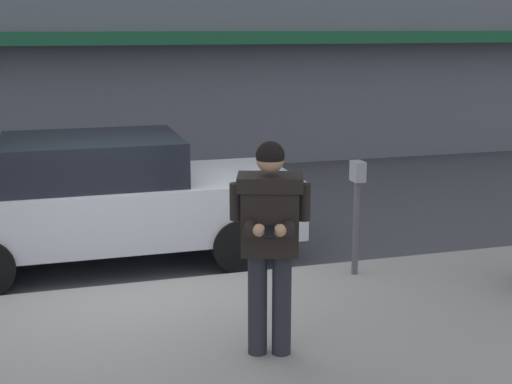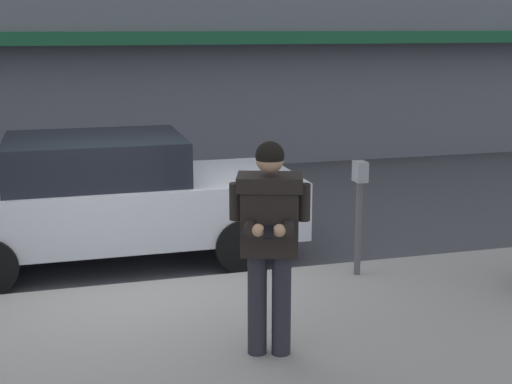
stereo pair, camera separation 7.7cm
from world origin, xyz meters
TOP-DOWN VIEW (x-y plane):
  - ground_plane at (0.00, 0.00)m, footprint 80.00×80.00m
  - curb_paint_line at (1.00, 0.05)m, footprint 28.00×0.12m
  - parked_sedan_mid at (-0.15, 1.07)m, footprint 4.51×1.94m
  - man_texting_on_phone at (0.91, -2.22)m, footprint 0.62×0.64m
  - parking_meter at (2.41, -0.60)m, footprint 0.12×0.18m

SIDE VIEW (x-z plane):
  - ground_plane at x=0.00m, z-range 0.00..0.00m
  - curb_paint_line at x=1.00m, z-range 0.00..0.01m
  - parked_sedan_mid at x=-0.15m, z-range 0.02..1.56m
  - parking_meter at x=2.41m, z-range 0.33..1.60m
  - man_texting_on_phone at x=0.91m, z-range 0.35..2.15m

